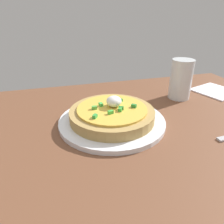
{
  "coord_description": "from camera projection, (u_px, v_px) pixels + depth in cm",
  "views": [
    {
      "loc": [
        15.24,
        38.11,
        29.33
      ],
      "look_at": [
        2.56,
        -7.42,
        5.71
      ],
      "focal_mm": 33.58,
      "sensor_mm": 36.0,
      "label": 1
    }
  ],
  "objects": [
    {
      "name": "plate",
      "position": [
        112.0,
        121.0,
        0.54
      ],
      "size": [
        27.12,
        27.12,
        1.22
      ],
      "primitive_type": "cylinder",
      "color": "white",
      "rests_on": "dining_table"
    },
    {
      "name": "dining_table",
      "position": [
        131.0,
        141.0,
        0.49
      ],
      "size": [
        107.38,
        79.84,
        2.49
      ],
      "primitive_type": "cube",
      "color": "brown",
      "rests_on": "ground"
    },
    {
      "name": "napkin",
      "position": [
        216.0,
        91.0,
        0.74
      ],
      "size": [
        16.55,
        16.55,
        0.4
      ],
      "primitive_type": "cube",
      "rotation": [
        0.0,
        0.0,
        0.31
      ],
      "color": "white",
      "rests_on": "dining_table"
    },
    {
      "name": "cup_near",
      "position": [
        181.0,
        82.0,
        0.67
      ],
      "size": [
        6.93,
        6.93,
        12.6
      ],
      "color": "silver",
      "rests_on": "dining_table"
    },
    {
      "name": "pizza",
      "position": [
        112.0,
        113.0,
        0.53
      ],
      "size": [
        21.52,
        21.52,
        5.88
      ],
      "color": "tan",
      "rests_on": "plate"
    }
  ]
}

